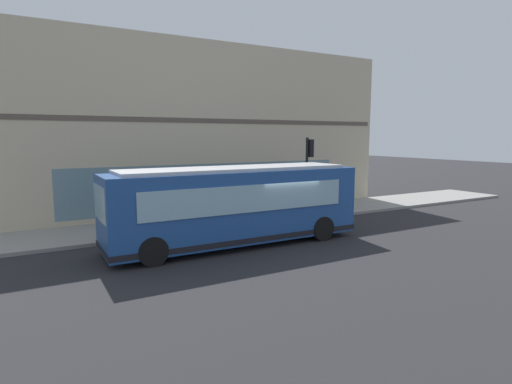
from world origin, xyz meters
TOP-DOWN VIEW (x-y plane):
  - ground at (0.00, 0.00)m, footprint 120.00×120.00m
  - sidewalk_curb at (4.49, 0.00)m, footprint 3.79×40.00m
  - building_corner at (10.54, 0.00)m, footprint 8.37×22.49m
  - city_bus_nearside at (0.23, 1.83)m, footprint 2.63×10.05m
  - traffic_light_near_corner at (3.08, -3.82)m, footprint 0.32×0.49m
  - fire_hydrant at (5.88, -5.27)m, footprint 0.35×0.35m
  - pedestrian_walking_along_curb at (3.51, -4.66)m, footprint 0.32×0.32m
  - pedestrian_by_light_pole at (4.92, -3.39)m, footprint 0.32×0.32m
  - pedestrian_near_building_entrance at (3.44, -0.30)m, footprint 0.32×0.32m
  - newspaper_vending_box at (4.56, -1.11)m, footprint 0.44×0.42m

SIDE VIEW (x-z plane):
  - ground at x=0.00m, z-range 0.00..0.00m
  - sidewalk_curb at x=4.49m, z-range 0.00..0.15m
  - fire_hydrant at x=5.88m, z-range 0.14..0.88m
  - newspaper_vending_box at x=4.56m, z-range 0.15..1.05m
  - pedestrian_by_light_pole at x=4.92m, z-range 0.27..1.88m
  - pedestrian_walking_along_curb at x=3.51m, z-range 0.27..1.91m
  - pedestrian_near_building_entrance at x=3.44m, z-range 0.29..2.04m
  - city_bus_nearside at x=0.23m, z-range 0.02..3.09m
  - traffic_light_near_corner at x=3.08m, z-range 0.95..4.99m
  - building_corner at x=10.54m, z-range -0.01..9.21m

